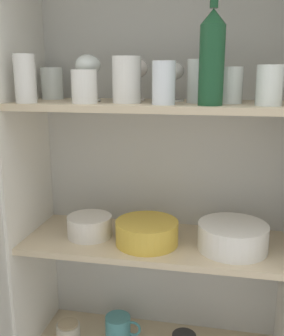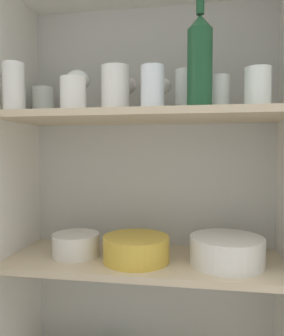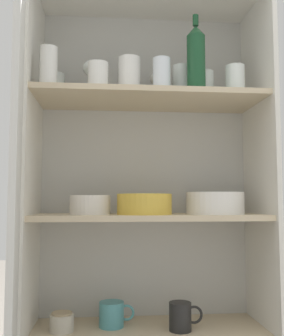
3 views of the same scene
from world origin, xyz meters
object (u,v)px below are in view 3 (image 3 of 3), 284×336
Objects in this scene: plate_stack_white at (215,203)px; mixing_bowl_large at (144,203)px; wine_bottle at (196,58)px; storage_jar at (62,322)px; serving_bowl_small at (90,204)px; coffee_mug_primary at (181,316)px.

plate_stack_white reaches higher than mixing_bowl_large.
mixing_bowl_large is at bearing 161.10° from wine_bottle.
wine_bottle reaches higher than storage_jar.
mixing_bowl_large reaches higher than serving_bowl_small.
storage_jar is at bearing 170.00° from wine_bottle.
mixing_bowl_large is 2.33× the size of storage_jar.
plate_stack_white is 0.27m from mixing_bowl_large.
mixing_bowl_large is (-0.18, 0.06, -0.53)m from wine_bottle.
plate_stack_white is 1.45× the size of serving_bowl_small.
plate_stack_white is at bearing 7.98° from coffee_mug_primary.
coffee_mug_primary is 1.42× the size of storage_jar.
storage_jar is at bearing 175.87° from mixing_bowl_large.
storage_jar is (-0.29, 0.02, -0.42)m from mixing_bowl_large.
plate_stack_white is at bearing 2.49° from mixing_bowl_large.
wine_bottle is 0.93m from coffee_mug_primary.
wine_bottle is 1.93× the size of serving_bowl_small.
storage_jar is at bearing 179.61° from serving_bowl_small.
serving_bowl_small is at bearing -0.39° from storage_jar.
wine_bottle is at bearing -46.18° from coffee_mug_primary.
serving_bowl_small is 1.73× the size of storage_jar.
mixing_bowl_large is at bearing -177.51° from plate_stack_white.
serving_bowl_small is (-0.20, 0.02, -0.00)m from mixing_bowl_large.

